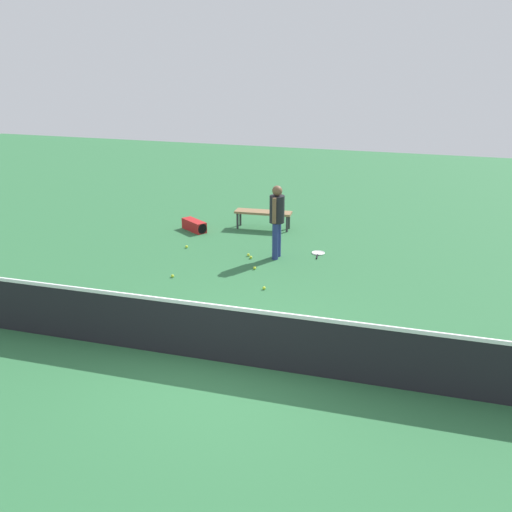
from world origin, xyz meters
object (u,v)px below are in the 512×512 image
(tennis_ball_stray_right, at_px, (251,257))
(equipment_bag, at_px, (195,226))
(tennis_ball_near_player, at_px, (187,247))
(tennis_ball_by_net, at_px, (264,288))
(tennis_ball_midcourt, at_px, (248,255))
(player_near_side, at_px, (277,216))
(tennis_ball_stray_left, at_px, (172,276))
(tennis_racket_near_player, at_px, (318,253))
(tennis_ball_baseline, at_px, (255,268))
(courtside_bench, at_px, (263,214))

(tennis_ball_stray_right, height_order, equipment_bag, equipment_bag)
(tennis_ball_near_player, xyz_separation_m, tennis_ball_by_net, (-2.51, 1.96, 0.00))
(tennis_ball_near_player, bearing_deg, tennis_ball_midcourt, 175.21)
(player_near_side, distance_m, tennis_ball_stray_left, 2.75)
(tennis_ball_stray_left, height_order, tennis_ball_stray_right, same)
(tennis_ball_by_net, xyz_separation_m, tennis_ball_stray_left, (2.04, -0.08, 0.00))
(tennis_racket_near_player, height_order, tennis_ball_stray_left, tennis_ball_stray_left)
(tennis_ball_by_net, relative_size, tennis_ball_baseline, 1.00)
(tennis_racket_near_player, xyz_separation_m, tennis_ball_stray_right, (1.42, 0.78, 0.02))
(tennis_ball_baseline, height_order, equipment_bag, equipment_bag)
(equipment_bag, bearing_deg, player_near_side, 151.52)
(equipment_bag, bearing_deg, tennis_racket_near_player, 165.94)
(tennis_ball_midcourt, bearing_deg, tennis_ball_baseline, 116.11)
(player_near_side, xyz_separation_m, courtside_bench, (0.93, -2.12, -0.59))
(tennis_racket_near_player, bearing_deg, tennis_ball_midcourt, 22.50)
(player_near_side, distance_m, tennis_ball_near_player, 2.47)
(tennis_ball_midcourt, xyz_separation_m, tennis_ball_baseline, (-0.39, 0.79, 0.00))
(tennis_ball_stray_left, bearing_deg, equipment_bag, -76.11)
(tennis_ball_near_player, height_order, tennis_ball_stray_left, same)
(player_near_side, distance_m, tennis_ball_by_net, 2.17)
(tennis_ball_near_player, xyz_separation_m, courtside_bench, (-1.34, -2.08, 0.38))
(tennis_ball_stray_right, bearing_deg, tennis_ball_midcourt, -55.09)
(tennis_racket_near_player, height_order, tennis_ball_near_player, tennis_ball_near_player)
(tennis_ball_baseline, xyz_separation_m, tennis_ball_stray_right, (0.28, -0.64, 0.00))
(tennis_ball_midcourt, relative_size, tennis_ball_stray_left, 1.00)
(tennis_ball_midcourt, bearing_deg, courtside_bench, -82.93)
(tennis_ball_stray_left, bearing_deg, tennis_ball_by_net, 177.73)
(tennis_ball_midcourt, bearing_deg, player_near_side, -171.80)
(tennis_ball_stray_left, xyz_separation_m, courtside_bench, (-0.87, -3.96, 0.38))
(tennis_ball_near_player, bearing_deg, tennis_ball_stray_right, 170.58)
(tennis_ball_baseline, bearing_deg, tennis_ball_stray_left, 31.84)
(tennis_racket_near_player, relative_size, equipment_bag, 0.73)
(player_near_side, xyz_separation_m, tennis_ball_midcourt, (0.65, 0.09, -0.98))
(player_near_side, xyz_separation_m, tennis_ball_near_player, (2.26, -0.04, -0.98))
(tennis_ball_midcourt, relative_size, tennis_ball_stray_right, 1.00)
(tennis_ball_near_player, height_order, courtside_bench, courtside_bench)
(tennis_racket_near_player, distance_m, equipment_bag, 3.58)
(tennis_ball_midcourt, distance_m, equipment_bag, 2.46)
(tennis_ball_by_net, relative_size, tennis_ball_midcourt, 1.00)
(tennis_racket_near_player, bearing_deg, equipment_bag, -14.06)
(tennis_ball_near_player, relative_size, tennis_ball_midcourt, 1.00)
(tennis_racket_near_player, xyz_separation_m, tennis_ball_stray_left, (2.67, 2.38, 0.02))
(equipment_bag, bearing_deg, tennis_ball_stray_left, 103.89)
(tennis_racket_near_player, distance_m, courtside_bench, 2.43)
(tennis_ball_stray_right, relative_size, equipment_bag, 0.08)
(player_near_side, bearing_deg, tennis_ball_by_net, 97.33)
(player_near_side, distance_m, tennis_ball_stray_right, 1.14)
(equipment_bag, bearing_deg, courtside_bench, -156.89)
(equipment_bag, bearing_deg, tennis_ball_stray_right, 141.14)
(tennis_ball_baseline, bearing_deg, courtside_bench, -77.57)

